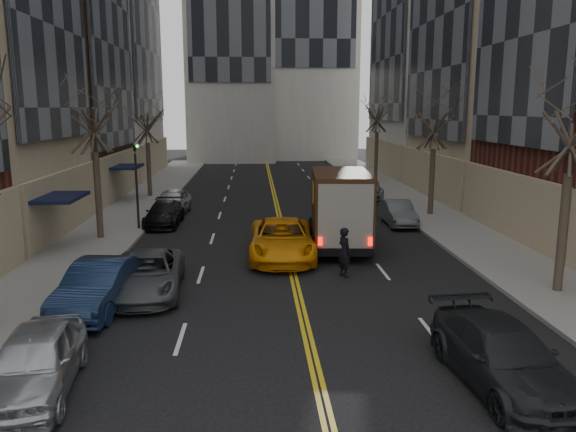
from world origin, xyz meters
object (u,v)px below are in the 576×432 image
observer_sedan (503,356)px  taxi (282,240)px  pedestrian (345,252)px  ups_truck (340,209)px

observer_sedan → taxi: 12.17m
observer_sedan → pedestrian: bearing=100.4°
ups_truck → taxi: bearing=-142.7°
ups_truck → observer_sedan: ups_truck is taller
observer_sedan → taxi: bearing=107.1°
observer_sedan → taxi: taxi is taller
taxi → pedestrian: 3.54m
ups_truck → pedestrian: size_ratio=3.49×
observer_sedan → taxi: size_ratio=0.87×
taxi → observer_sedan: bearing=-67.1°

